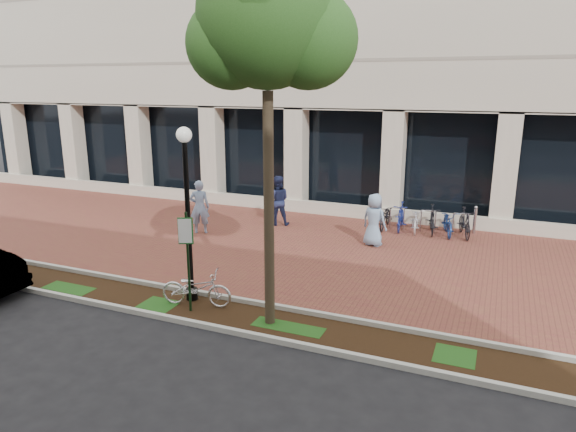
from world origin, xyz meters
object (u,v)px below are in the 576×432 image
at_px(parking_sign, 187,249).
at_px(bollard, 475,219).
at_px(lamppost, 188,206).
at_px(pedestrian_left, 200,207).
at_px(locked_bicycle, 196,288).
at_px(pedestrian_right, 374,220).
at_px(bike_rack_cluster, 423,219).
at_px(street_tree, 270,28).
at_px(pedestrian_mid, 277,200).

distance_m(parking_sign, bollard, 11.00).
height_order(lamppost, pedestrian_left, lamppost).
height_order(locked_bicycle, pedestrian_left, pedestrian_left).
height_order(pedestrian_right, bike_rack_cluster, pedestrian_right).
xyz_separation_m(pedestrian_left, bollard, (8.99, 3.67, -0.44)).
bearing_deg(pedestrian_right, pedestrian_left, 27.05).
relative_size(street_tree, bike_rack_cluster, 2.20).
xyz_separation_m(lamppost, bollard, (6.05, 8.75, -1.87)).
relative_size(pedestrian_right, bike_rack_cluster, 0.49).
relative_size(parking_sign, locked_bicycle, 1.39).
relative_size(pedestrian_mid, pedestrian_right, 1.08).
distance_m(pedestrian_left, pedestrian_right, 6.09).
bearing_deg(pedestrian_right, street_tree, 101.57).
bearing_deg(street_tree, pedestrian_right, 83.39).
relative_size(locked_bicycle, pedestrian_right, 0.99).
bearing_deg(pedestrian_left, bollard, 178.11).
xyz_separation_m(lamppost, bike_rack_cluster, (4.35, 8.24, -1.91)).
height_order(parking_sign, lamppost, lamppost).
bearing_deg(bollard, pedestrian_mid, -166.90).
xyz_separation_m(locked_bicycle, bike_rack_cluster, (4.04, 8.50, 0.02)).
xyz_separation_m(bollard, bike_rack_cluster, (-1.70, -0.51, -0.04)).
height_order(parking_sign, street_tree, street_tree).
distance_m(bollard, bike_rack_cluster, 1.78).
distance_m(pedestrian_right, bike_rack_cluster, 2.59).
height_order(pedestrian_left, bike_rack_cluster, pedestrian_left).
bearing_deg(lamppost, street_tree, -9.22).
xyz_separation_m(street_tree, pedestrian_left, (-5.28, 5.46, -5.25)).
bearing_deg(pedestrian_mid, parking_sign, 76.64).
bearing_deg(bollard, parking_sign, -121.48).
height_order(locked_bicycle, pedestrian_right, pedestrian_right).
distance_m(pedestrian_mid, pedestrian_right, 4.09).
distance_m(lamppost, pedestrian_right, 6.93).
distance_m(lamppost, bollard, 10.80).
height_order(locked_bicycle, bollard, bollard).
distance_m(parking_sign, pedestrian_mid, 7.84).
relative_size(lamppost, pedestrian_left, 2.22).
relative_size(lamppost, bike_rack_cluster, 1.20).
xyz_separation_m(parking_sign, pedestrian_left, (-3.27, 5.67, -0.57)).
xyz_separation_m(locked_bicycle, pedestrian_mid, (-1.16, 7.41, 0.48)).
relative_size(parking_sign, street_tree, 0.31).
height_order(street_tree, pedestrian_right, street_tree).
height_order(lamppost, bollard, lamppost).
bearing_deg(bike_rack_cluster, pedestrian_mid, -175.24).
height_order(locked_bicycle, pedestrian_mid, pedestrian_mid).
bearing_deg(street_tree, parking_sign, -174.13).
bearing_deg(street_tree, bollard, 67.89).
xyz_separation_m(pedestrian_mid, bike_rack_cluster, (5.20, 1.09, -0.46)).
xyz_separation_m(pedestrian_mid, bollard, (6.90, 1.61, -0.42)).
xyz_separation_m(pedestrian_mid, pedestrian_right, (3.93, -1.12, -0.07)).
distance_m(street_tree, bollard, 11.38).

